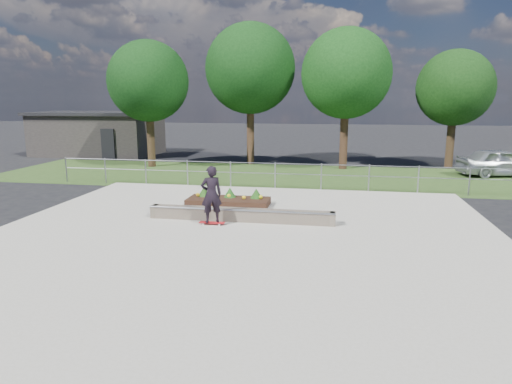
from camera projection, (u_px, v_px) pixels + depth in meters
ground at (240, 241)px, 12.82m from camera, size 120.00×120.00×0.00m
grass_verge at (284, 176)px, 23.43m from camera, size 30.00×8.00×0.02m
concrete_slab at (240, 240)px, 12.82m from camera, size 15.00×15.00×0.06m
fence at (275, 172)px, 19.90m from camera, size 20.06×0.06×1.20m
building at (99, 133)px, 32.24m from camera, size 8.40×5.40×3.00m
tree_far_left at (148, 82)px, 25.74m from camera, size 4.55×4.55×7.15m
tree_mid_left at (250, 69)px, 26.59m from camera, size 5.25×5.25×8.25m
tree_mid_right at (346, 74)px, 24.77m from camera, size 4.90×4.90×7.70m
tree_far_right at (455, 88)px, 25.36m from camera, size 4.20×4.20×6.60m
grind_ledge at (241, 215)px, 14.61m from camera, size 6.00×0.44×0.43m
planter_bed at (229, 200)px, 16.84m from camera, size 3.00×1.20×0.61m
skateboarder at (211, 195)px, 14.02m from camera, size 0.80×0.65×1.86m
parked_car at (500, 162)px, 23.30m from camera, size 4.47×2.54×1.43m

